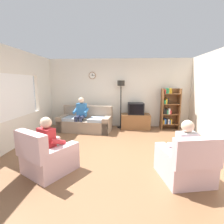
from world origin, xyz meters
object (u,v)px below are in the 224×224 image
at_px(person_in_left_armchair, 51,141).
at_px(person_in_right_armchair, 183,146).
at_px(couch, 86,122).
at_px(armchair_near_window, 48,158).
at_px(floor_lamp, 121,91).
at_px(person_on_couch, 81,113).
at_px(bookshelf, 169,108).
at_px(tv_stand, 135,121).
at_px(tv, 136,109).
at_px(armchair_near_bookshelf, 185,164).

relative_size(person_in_left_armchair, person_in_right_armchair, 1.00).
xyz_separation_m(couch, armchair_near_window, (-0.11, -2.93, -0.02)).
bearing_deg(person_in_left_armchair, armchair_near_window, -120.87).
bearing_deg(floor_lamp, person_on_couch, -157.29).
xyz_separation_m(bookshelf, person_on_couch, (-3.29, -0.58, -0.09)).
relative_size(bookshelf, armchair_near_window, 1.34).
distance_m(floor_lamp, person_on_couch, 1.74).
height_order(couch, tv_stand, couch).
height_order(tv, person_on_couch, person_on_couch).
relative_size(armchair_near_bookshelf, person_in_left_armchair, 0.90).
distance_m(tv_stand, person_in_left_armchair, 3.80).
bearing_deg(tv_stand, couch, -168.02).
distance_m(couch, armchair_near_window, 2.93).
bearing_deg(tv, floor_lamp, 167.84).
relative_size(couch, person_in_left_armchair, 1.78).
distance_m(couch, person_in_right_armchair, 3.87).
bearing_deg(tv_stand, tv, -90.00).
xyz_separation_m(tv, person_on_couch, (-2.02, -0.48, -0.09)).
relative_size(tv_stand, person_in_left_armchair, 0.98).
distance_m(armchair_near_bookshelf, person_in_right_armchair, 0.33).
xyz_separation_m(bookshelf, armchair_near_bookshelf, (-0.65, -3.50, -0.50)).
distance_m(armchair_near_bookshelf, person_on_couch, 3.97).
bearing_deg(bookshelf, armchair_near_bookshelf, -100.44).
height_order(floor_lamp, person_in_left_armchair, floor_lamp).
relative_size(floor_lamp, person_on_couch, 1.49).
bearing_deg(couch, tv, 11.27).
xyz_separation_m(tv, person_in_right_armchair, (0.61, -3.32, -0.19)).
bearing_deg(armchair_near_window, tv_stand, 59.14).
bearing_deg(couch, floor_lamp, 20.86).
bearing_deg(bookshelf, floor_lamp, 179.06).
bearing_deg(armchair_near_window, couch, 87.87).
xyz_separation_m(tv_stand, person_in_left_armchair, (-1.94, -3.25, 0.32)).
xyz_separation_m(armchair_near_bookshelf, person_in_left_armchair, (-2.57, 0.19, 0.32)).
relative_size(tv, armchair_near_bookshelf, 0.59).
bearing_deg(tv_stand, person_in_right_armchair, -79.67).
bearing_deg(armchair_near_window, floor_lamp, 67.55).
xyz_separation_m(couch, armchair_near_bookshelf, (2.50, -3.04, -0.02)).
relative_size(bookshelf, person_in_left_armchair, 1.40).
distance_m(person_in_left_armchair, person_in_right_armchair, 2.55).
relative_size(armchair_near_window, person_on_couch, 0.94).
xyz_separation_m(tv, floor_lamp, (-0.57, 0.12, 0.66)).
bearing_deg(tv, person_in_left_armchair, -121.05).
distance_m(bookshelf, person_on_couch, 3.35).
height_order(bookshelf, armchair_near_bookshelf, bookshelf).
relative_size(couch, person_on_couch, 1.60).
distance_m(floor_lamp, person_in_left_armchair, 3.71).
distance_m(tv_stand, bookshelf, 1.37).
distance_m(armchair_near_window, person_on_couch, 2.85).
relative_size(couch, tv_stand, 1.81).
distance_m(armchair_near_window, person_in_left_armchair, 0.33).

